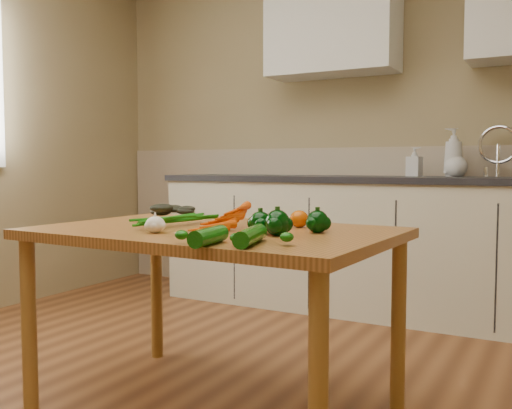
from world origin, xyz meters
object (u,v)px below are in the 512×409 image
object	(u,v)px
garlic_bulb	(155,225)
soap_bottle_b	(414,162)
carrot_bunch	(211,220)
leafy_greens	(169,208)
pepper_c	(277,223)
table	(214,249)
tomato_a	(273,221)
pepper_b	(317,222)
zucchini_b	(209,236)
soap_bottle_c	(456,162)
pepper_a	(260,223)
zucchini_a	(250,236)
soap_bottle_a	(454,152)
tomato_c	(317,221)
tomato_b	(299,219)

from	to	relation	value
garlic_bulb	soap_bottle_b	bearing A→B (deg)	78.87
carrot_bunch	leafy_greens	size ratio (longest dim) A/B	1.30
carrot_bunch	pepper_c	size ratio (longest dim) A/B	2.83
table	tomato_a	world-z (taller)	tomato_a
garlic_bulb	pepper_c	distance (m)	0.45
pepper_b	zucchini_b	xyz separation A→B (m)	(-0.17, -0.46, -0.01)
soap_bottle_c	garlic_bulb	xyz separation A→B (m)	(-0.68, -2.16, -0.23)
leafy_greens	carrot_bunch	bearing A→B (deg)	-33.60
pepper_a	zucchini_a	xyz separation A→B (m)	(0.11, -0.26, -0.01)
leafy_greens	pepper_a	distance (m)	0.72
carrot_bunch	soap_bottle_a	bearing A→B (deg)	76.12
pepper_a	leafy_greens	bearing A→B (deg)	154.02
leafy_greens	zucchini_a	xyz separation A→B (m)	(0.76, -0.58, -0.02)
soap_bottle_b	carrot_bunch	size ratio (longest dim) A/B	0.76
soap_bottle_c	zucchini_b	size ratio (longest dim) A/B	0.98
soap_bottle_a	zucchini_a	world-z (taller)	soap_bottle_a
soap_bottle_a	zucchini_b	bearing A→B (deg)	-41.43
garlic_bulb	tomato_c	distance (m)	0.61
tomato_c	zucchini_b	xyz separation A→B (m)	(-0.13, -0.56, -0.00)
zucchini_a	leafy_greens	bearing A→B (deg)	142.61
soap_bottle_b	carrot_bunch	world-z (taller)	soap_bottle_b
pepper_b	zucchini_a	xyz separation A→B (m)	(-0.06, -0.39, -0.01)
pepper_a	tomato_a	xyz separation A→B (m)	(-0.05, 0.19, -0.01)
tomato_a	pepper_b	bearing A→B (deg)	-17.10
soap_bottle_c	carrot_bunch	bearing A→B (deg)	21.20
soap_bottle_b	tomato_a	world-z (taller)	soap_bottle_b
tomato_b	soap_bottle_c	bearing A→B (deg)	80.33
tomato_a	tomato_c	world-z (taller)	tomato_c
carrot_bunch	tomato_b	world-z (taller)	same
pepper_c	garlic_bulb	bearing A→B (deg)	-161.89
table	leafy_greens	size ratio (longest dim) A/B	7.15
table	pepper_c	size ratio (longest dim) A/B	15.56
tomato_a	soap_bottle_a	bearing A→B (deg)	78.79
table	pepper_a	world-z (taller)	pepper_a
carrot_bunch	garlic_bulb	size ratio (longest dim) A/B	3.52
tomato_b	soap_bottle_b	bearing A→B (deg)	88.67
garlic_bulb	table	bearing A→B (deg)	64.86
garlic_bulb	tomato_a	xyz separation A→B (m)	(0.30, 0.35, -0.00)
table	pepper_a	bearing A→B (deg)	-12.35
soap_bottle_c	leafy_greens	size ratio (longest dim) A/B	0.95
soap_bottle_b	pepper_a	xyz separation A→B (m)	(-0.08, -1.97, -0.23)
leafy_greens	zucchini_a	bearing A→B (deg)	-37.39
pepper_b	tomato_a	world-z (taller)	pepper_b
garlic_bulb	pepper_c	size ratio (longest dim) A/B	0.80
zucchini_a	tomato_b	bearing A→B (deg)	97.76
garlic_bulb	zucchini_b	distance (m)	0.38
garlic_bulb	tomato_b	world-z (taller)	tomato_b
carrot_bunch	tomato_b	bearing A→B (deg)	38.74
soap_bottle_a	garlic_bulb	world-z (taller)	soap_bottle_a
leafy_greens	tomato_c	bearing A→B (deg)	-6.40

